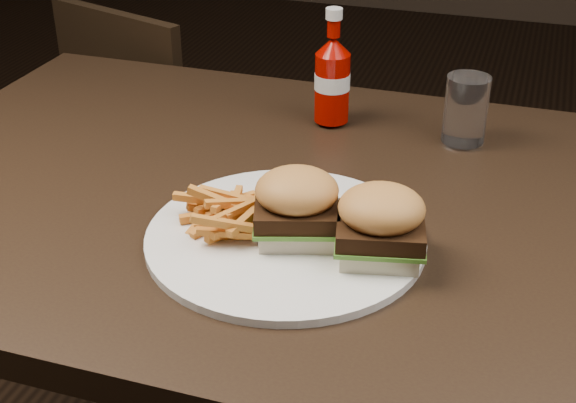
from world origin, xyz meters
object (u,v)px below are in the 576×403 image
(plate, at_px, (285,238))
(chair_far, at_px, (181,156))
(dining_table, at_px, (293,205))
(ketchup_bottle, at_px, (332,88))
(tumbler, at_px, (466,109))

(plate, bearing_deg, chair_far, 123.81)
(dining_table, xyz_separation_m, ketchup_bottle, (-0.01, 0.24, 0.08))
(chair_far, bearing_deg, tumbler, 167.20)
(plate, bearing_deg, dining_table, 103.56)
(ketchup_bottle, bearing_deg, tumbler, -2.79)
(ketchup_bottle, bearing_deg, chair_far, 139.27)
(dining_table, bearing_deg, tumbler, 48.96)
(dining_table, xyz_separation_m, chair_far, (-0.48, 0.64, -0.30))
(tumbler, bearing_deg, dining_table, -131.04)
(chair_far, bearing_deg, ketchup_bottle, 157.90)
(tumbler, bearing_deg, chair_far, 148.57)
(dining_table, relative_size, plate, 3.54)
(tumbler, bearing_deg, plate, -115.83)
(plate, relative_size, ketchup_bottle, 3.11)
(dining_table, distance_m, ketchup_bottle, 0.25)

